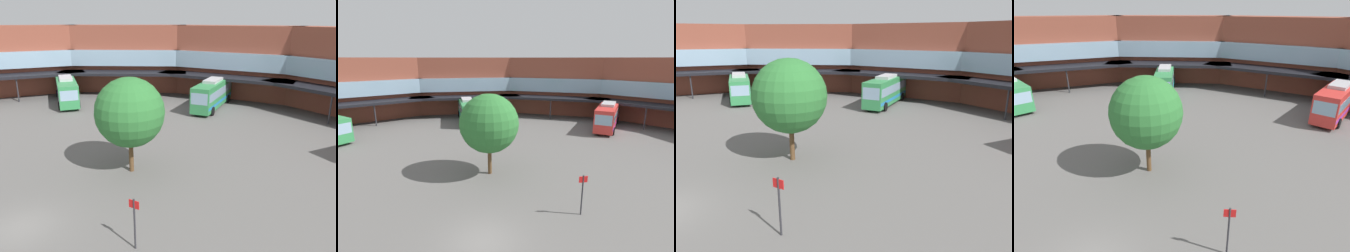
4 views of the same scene
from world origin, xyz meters
The scene contains 6 objects.
ground_plane centered at (0.00, 0.00, 0.00)m, with size 129.93×129.93×0.00m, color #605E5B.
station_building centered at (0.00, 29.05, 5.32)m, with size 85.95×38.63×10.59m.
bus_0 centered at (-6.90, 30.17, 1.98)m, with size 5.45×11.25×3.92m.
bus_1 centered at (-24.44, 18.98, 1.88)m, with size 11.56×8.02×3.71m.
plaza_tree centered at (-0.68, 9.41, 4.81)m, with size 5.35×5.35×7.50m.
stop_sign_post centered at (6.35, 3.09, 1.78)m, with size 0.59×0.17×2.94m.
Camera 1 is at (17.24, -6.85, 11.54)m, focal length 35.43 mm.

